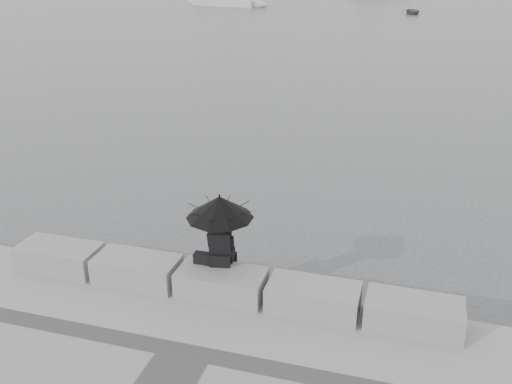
% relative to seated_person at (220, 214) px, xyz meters
% --- Properties ---
extents(ground, '(360.00, 360.00, 0.00)m').
position_rel_seated_person_xyz_m(ground, '(0.10, 0.18, -2.01)').
color(ground, '#424446').
rests_on(ground, ground).
extents(stone_block_far_left, '(1.60, 0.80, 0.50)m').
position_rel_seated_person_xyz_m(stone_block_far_left, '(-3.30, -0.27, -1.26)').
color(stone_block_far_left, slate).
rests_on(stone_block_far_left, promenade).
extents(stone_block_left, '(1.60, 0.80, 0.50)m').
position_rel_seated_person_xyz_m(stone_block_left, '(-1.60, -0.27, -1.26)').
color(stone_block_left, slate).
rests_on(stone_block_left, promenade).
extents(stone_block_centre, '(1.60, 0.80, 0.50)m').
position_rel_seated_person_xyz_m(stone_block_centre, '(0.10, -0.27, -1.26)').
color(stone_block_centre, slate).
rests_on(stone_block_centre, promenade).
extents(stone_block_right, '(1.60, 0.80, 0.50)m').
position_rel_seated_person_xyz_m(stone_block_right, '(1.80, -0.27, -1.26)').
color(stone_block_right, slate).
rests_on(stone_block_right, promenade).
extents(stone_block_far_right, '(1.60, 0.80, 0.50)m').
position_rel_seated_person_xyz_m(stone_block_far_right, '(3.50, -0.27, -1.26)').
color(stone_block_far_right, slate).
rests_on(stone_block_far_right, promenade).
extents(seated_person, '(1.22, 1.22, 1.39)m').
position_rel_seated_person_xyz_m(seated_person, '(0.00, 0.00, 0.00)').
color(seated_person, black).
rests_on(seated_person, stone_block_centre).
extents(bag, '(0.31, 0.18, 0.20)m').
position_rel_seated_person_xyz_m(bag, '(-0.33, -0.08, -0.91)').
color(bag, black).
rests_on(bag, stone_block_centre).
extents(sailboat_left, '(8.77, 3.95, 12.90)m').
position_rel_seated_person_xyz_m(sailboat_left, '(-21.66, 62.17, -1.50)').
color(sailboat_left, silver).
rests_on(sailboat_left, ground).
extents(dinghy, '(3.39, 2.19, 0.53)m').
position_rel_seated_person_xyz_m(dinghy, '(1.21, 58.61, -1.75)').
color(dinghy, slate).
rests_on(dinghy, ground).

